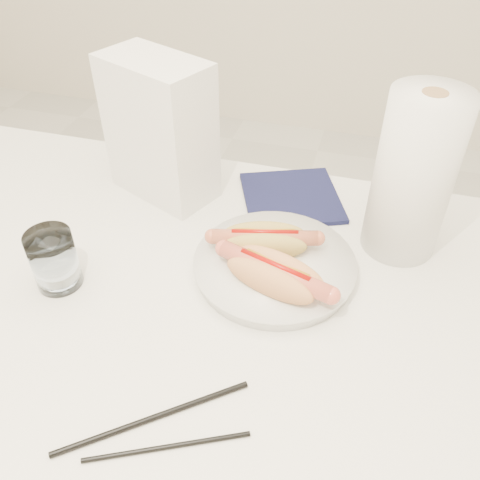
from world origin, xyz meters
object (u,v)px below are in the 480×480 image
(napkin_box, at_px, (160,130))
(hotdog_left, at_px, (265,241))
(table, at_px, (178,327))
(paper_towel_roll, at_px, (413,177))
(water_glass, at_px, (54,260))
(hotdog_right, at_px, (275,275))
(plate, at_px, (274,267))

(napkin_box, bearing_deg, hotdog_left, -8.64)
(table, distance_m, paper_towel_roll, 0.43)
(water_glass, relative_size, napkin_box, 0.37)
(paper_towel_roll, bearing_deg, napkin_box, 174.05)
(hotdog_right, relative_size, paper_towel_roll, 0.67)
(plate, bearing_deg, table, -141.66)
(hotdog_left, relative_size, napkin_box, 0.65)
(hotdog_right, distance_m, water_glass, 0.33)
(hotdog_left, xyz_separation_m, hotdog_right, (0.03, -0.07, 0.00))
(hotdog_right, xyz_separation_m, napkin_box, (-0.26, 0.22, 0.08))
(plate, xyz_separation_m, napkin_box, (-0.25, 0.17, 0.12))
(paper_towel_roll, bearing_deg, plate, -146.22)
(table, relative_size, plate, 4.94)
(table, bearing_deg, plate, 38.34)
(table, bearing_deg, water_glass, -176.46)
(hotdog_right, xyz_separation_m, water_glass, (-0.32, -0.06, 0.00))
(water_glass, bearing_deg, plate, 19.93)
(paper_towel_roll, bearing_deg, water_glass, -154.56)
(table, bearing_deg, napkin_box, 114.40)
(water_glass, distance_m, napkin_box, 0.30)
(hotdog_left, height_order, hotdog_right, hotdog_right)
(napkin_box, xyz_separation_m, paper_towel_roll, (0.43, -0.04, 0.01))
(hotdog_right, bearing_deg, table, -142.30)
(plate, distance_m, water_glass, 0.33)
(water_glass, relative_size, paper_towel_roll, 0.35)
(table, distance_m, hotdog_left, 0.19)
(table, xyz_separation_m, hotdog_right, (0.14, 0.05, 0.10))
(water_glass, height_order, paper_towel_roll, paper_towel_roll)
(hotdog_left, bearing_deg, plate, -58.91)
(paper_towel_roll, bearing_deg, hotdog_right, -135.01)
(table, xyz_separation_m, water_glass, (-0.18, -0.01, 0.11))
(hotdog_left, bearing_deg, water_glass, -169.34)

